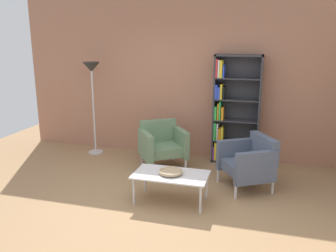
{
  "coord_description": "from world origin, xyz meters",
  "views": [
    {
      "loc": [
        1.42,
        -3.81,
        2.19
      ],
      "look_at": [
        0.11,
        0.84,
        0.95
      ],
      "focal_mm": 37.38,
      "sensor_mm": 36.0,
      "label": 1
    }
  ],
  "objects_px": {
    "armchair_by_bookshelf": "(162,143)",
    "floor_lamp_torchiere": "(92,78)",
    "armchair_corner_red": "(249,161)",
    "bookshelf_tall": "(232,111)",
    "coffee_table_low": "(171,176)",
    "decorative_bowl": "(171,171)"
  },
  "relations": [
    {
      "from": "armchair_corner_red",
      "to": "bookshelf_tall",
      "type": "bearing_deg",
      "value": 168.76
    },
    {
      "from": "armchair_by_bookshelf",
      "to": "floor_lamp_torchiere",
      "type": "xyz_separation_m",
      "value": [
        -1.45,
        0.35,
        1.03
      ]
    },
    {
      "from": "bookshelf_tall",
      "to": "coffee_table_low",
      "type": "height_order",
      "value": "bookshelf_tall"
    },
    {
      "from": "coffee_table_low",
      "to": "armchair_by_bookshelf",
      "type": "distance_m",
      "value": 1.34
    },
    {
      "from": "bookshelf_tall",
      "to": "floor_lamp_torchiere",
      "type": "bearing_deg",
      "value": -174.9
    },
    {
      "from": "bookshelf_tall",
      "to": "armchair_corner_red",
      "type": "xyz_separation_m",
      "value": [
        0.39,
        -1.07,
        -0.51
      ]
    },
    {
      "from": "armchair_by_bookshelf",
      "to": "armchair_corner_red",
      "type": "bearing_deg",
      "value": -53.1
    },
    {
      "from": "decorative_bowl",
      "to": "floor_lamp_torchiere",
      "type": "distance_m",
      "value": 2.72
    },
    {
      "from": "floor_lamp_torchiere",
      "to": "armchair_corner_red",
      "type": "bearing_deg",
      "value": -15.9
    },
    {
      "from": "coffee_table_low",
      "to": "decorative_bowl",
      "type": "distance_m",
      "value": 0.07
    },
    {
      "from": "bookshelf_tall",
      "to": "coffee_table_low",
      "type": "bearing_deg",
      "value": -108.16
    },
    {
      "from": "floor_lamp_torchiere",
      "to": "coffee_table_low",
      "type": "bearing_deg",
      "value": -39.34
    },
    {
      "from": "armchair_by_bookshelf",
      "to": "armchair_corner_red",
      "type": "height_order",
      "value": "same"
    },
    {
      "from": "armchair_by_bookshelf",
      "to": "coffee_table_low",
      "type": "bearing_deg",
      "value": -103.23
    },
    {
      "from": "floor_lamp_torchiere",
      "to": "armchair_by_bookshelf",
      "type": "bearing_deg",
      "value": -13.68
    },
    {
      "from": "bookshelf_tall",
      "to": "armchair_by_bookshelf",
      "type": "distance_m",
      "value": 1.34
    },
    {
      "from": "decorative_bowl",
      "to": "floor_lamp_torchiere",
      "type": "height_order",
      "value": "floor_lamp_torchiere"
    },
    {
      "from": "coffee_table_low",
      "to": "armchair_by_bookshelf",
      "type": "xyz_separation_m",
      "value": [
        -0.5,
        1.25,
        0.05
      ]
    },
    {
      "from": "coffee_table_low",
      "to": "armchair_corner_red",
      "type": "distance_m",
      "value": 1.25
    },
    {
      "from": "decorative_bowl",
      "to": "floor_lamp_torchiere",
      "type": "xyz_separation_m",
      "value": [
        -1.95,
        1.6,
        1.01
      ]
    },
    {
      "from": "armchair_by_bookshelf",
      "to": "floor_lamp_torchiere",
      "type": "distance_m",
      "value": 1.82
    },
    {
      "from": "armchair_by_bookshelf",
      "to": "floor_lamp_torchiere",
      "type": "height_order",
      "value": "floor_lamp_torchiere"
    }
  ]
}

